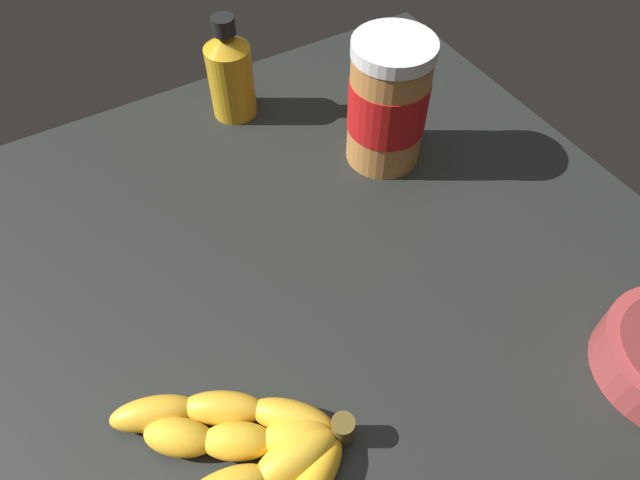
{
  "coord_description": "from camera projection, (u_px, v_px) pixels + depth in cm",
  "views": [
    {
      "loc": [
        -13.21,
        -30.03,
        48.5
      ],
      "look_at": [
        4.24,
        -0.0,
        4.58
      ],
      "focal_mm": 31.73,
      "sensor_mm": 36.0,
      "label": 1
    }
  ],
  "objects": [
    {
      "name": "peanut_butter_jar",
      "position": [
        388.0,
        103.0,
        0.64
      ],
      "size": [
        9.17,
        9.17,
        15.68
      ],
      "color": "#B27238",
      "rests_on": "ground_plane"
    },
    {
      "name": "ground_plane",
      "position": [
        285.0,
        294.0,
        0.6
      ],
      "size": [
        83.3,
        73.12,
        3.97
      ],
      "primitive_type": "cube",
      "color": "black"
    },
    {
      "name": "banana_bunch",
      "position": [
        240.0,
        471.0,
        0.45
      ],
      "size": [
        21.31,
        24.97,
        3.52
      ],
      "color": "gold",
      "rests_on": "ground_plane"
    },
    {
      "name": "honey_bottle",
      "position": [
        230.0,
        73.0,
        0.71
      ],
      "size": [
        5.76,
        5.76,
        13.5
      ],
      "color": "#C79019",
      "rests_on": "ground_plane"
    }
  ]
}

